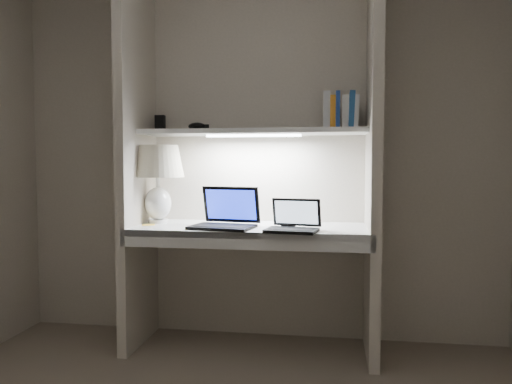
% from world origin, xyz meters
% --- Properties ---
extents(back_wall, '(3.20, 0.01, 2.50)m').
position_xyz_m(back_wall, '(0.00, 1.50, 1.25)').
color(back_wall, beige).
rests_on(back_wall, floor).
extents(alcove_panel_left, '(0.06, 0.55, 2.50)m').
position_xyz_m(alcove_panel_left, '(-0.73, 1.23, 1.25)').
color(alcove_panel_left, beige).
rests_on(alcove_panel_left, floor).
extents(alcove_panel_right, '(0.06, 0.55, 2.50)m').
position_xyz_m(alcove_panel_right, '(0.73, 1.23, 1.25)').
color(alcove_panel_right, beige).
rests_on(alcove_panel_right, floor).
extents(desk, '(1.40, 0.55, 0.04)m').
position_xyz_m(desk, '(0.00, 1.23, 0.75)').
color(desk, white).
rests_on(desk, alcove_panel_left).
extents(desk_apron, '(1.46, 0.03, 0.10)m').
position_xyz_m(desk_apron, '(0.00, 0.96, 0.72)').
color(desk_apron, silver).
rests_on(desk_apron, desk).
extents(shelf, '(1.40, 0.36, 0.03)m').
position_xyz_m(shelf, '(0.00, 1.32, 1.35)').
color(shelf, silver).
rests_on(shelf, back_wall).
extents(strip_light, '(0.60, 0.04, 0.02)m').
position_xyz_m(strip_light, '(0.00, 1.32, 1.33)').
color(strip_light, white).
rests_on(strip_light, shelf).
extents(table_lamp, '(0.34, 0.34, 0.50)m').
position_xyz_m(table_lamp, '(-0.62, 1.29, 1.11)').
color(table_lamp, white).
rests_on(table_lamp, desk).
extents(laptop_main, '(0.41, 0.36, 0.24)m').
position_xyz_m(laptop_main, '(-0.14, 1.14, 0.82)').
color(laptop_main, black).
rests_on(laptop_main, desk).
extents(laptop_netbook, '(0.32, 0.29, 0.18)m').
position_xyz_m(laptop_netbook, '(0.28, 1.04, 0.81)').
color(laptop_netbook, black).
rests_on(laptop_netbook, desk).
extents(speaker, '(0.12, 0.09, 0.15)m').
position_xyz_m(speaker, '(-0.13, 1.44, 0.85)').
color(speaker, silver).
rests_on(speaker, desk).
extents(mouse, '(0.09, 0.06, 0.03)m').
position_xyz_m(mouse, '(0.24, 1.16, 0.79)').
color(mouse, black).
rests_on(mouse, desk).
extents(cable_coil, '(0.11, 0.11, 0.01)m').
position_xyz_m(cable_coil, '(-0.11, 1.23, 0.78)').
color(cable_coil, black).
rests_on(cable_coil, desk).
extents(sticky_note, '(0.10, 0.10, 0.00)m').
position_xyz_m(sticky_note, '(-0.64, 1.17, 0.77)').
color(sticky_note, yellow).
rests_on(sticky_note, desk).
extents(book_row, '(0.22, 0.15, 0.23)m').
position_xyz_m(book_row, '(0.54, 1.35, 1.47)').
color(book_row, silver).
rests_on(book_row, shelf).
extents(shelf_box, '(0.06, 0.05, 0.11)m').
position_xyz_m(shelf_box, '(-0.64, 1.41, 1.42)').
color(shelf_box, black).
rests_on(shelf_box, shelf).
extents(shelf_gadget, '(0.12, 0.09, 0.05)m').
position_xyz_m(shelf_gadget, '(-0.37, 1.33, 1.39)').
color(shelf_gadget, black).
rests_on(shelf_gadget, shelf).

